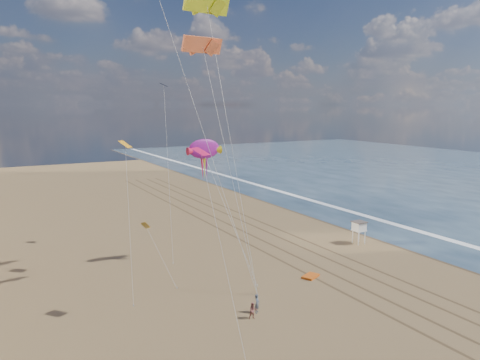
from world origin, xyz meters
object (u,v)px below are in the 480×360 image
(show_kite, at_px, (204,149))
(kite_flyer_b, at_px, (253,311))
(lifeguard_stand, at_px, (359,227))
(grounded_kite, at_px, (311,276))
(kite_flyer_a, at_px, (257,303))

(show_kite, xyz_separation_m, kite_flyer_b, (-2.62, -15.16, -12.25))
(lifeguard_stand, bearing_deg, grounded_kite, -152.72)
(lifeguard_stand, distance_m, kite_flyer_b, 25.97)
(grounded_kite, height_order, kite_flyer_a, kite_flyer_a)
(lifeguard_stand, height_order, kite_flyer_a, lifeguard_stand)
(grounded_kite, height_order, kite_flyer_b, kite_flyer_b)
(lifeguard_stand, bearing_deg, kite_flyer_a, -153.27)
(lifeguard_stand, xyz_separation_m, kite_flyer_a, (-22.08, -11.12, -1.45))
(show_kite, distance_m, kite_flyer_b, 19.66)
(lifeguard_stand, height_order, show_kite, show_kite)
(lifeguard_stand, distance_m, grounded_kite, 14.60)
(lifeguard_stand, relative_size, kite_flyer_b, 2.04)
(show_kite, bearing_deg, lifeguard_stand, -8.87)
(grounded_kite, bearing_deg, kite_flyer_a, -179.37)
(show_kite, distance_m, kite_flyer_a, 18.84)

